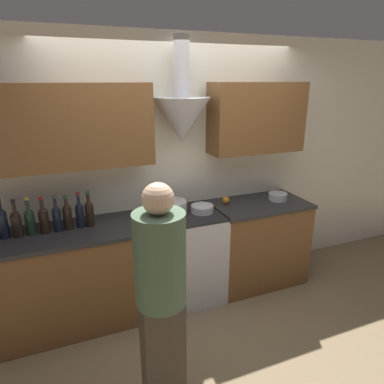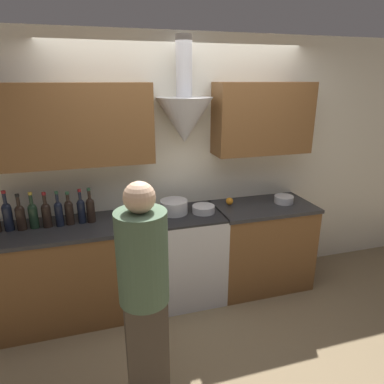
{
  "view_description": "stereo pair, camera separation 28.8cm",
  "coord_description": "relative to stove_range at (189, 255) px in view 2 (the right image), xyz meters",
  "views": [
    {
      "loc": [
        -1.13,
        -2.58,
        2.18
      ],
      "look_at": [
        0.0,
        0.21,
        1.18
      ],
      "focal_mm": 32.0,
      "sensor_mm": 36.0,
      "label": 1
    },
    {
      "loc": [
        -0.85,
        -2.68,
        2.18
      ],
      "look_at": [
        0.0,
        0.21,
        1.18
      ],
      "focal_mm": 32.0,
      "sensor_mm": 36.0,
      "label": 2
    }
  ],
  "objects": [
    {
      "name": "mixing_bowl",
      "position": [
        0.14,
        -0.02,
        0.5
      ],
      "size": [
        0.22,
        0.22,
        0.07
      ],
      "color": "silver",
      "rests_on": "stove_range"
    },
    {
      "name": "wine_bottle_1",
      "position": [
        -1.6,
        0.06,
        0.6
      ],
      "size": [
        0.08,
        0.08,
        0.36
      ],
      "color": "black",
      "rests_on": "counter_left"
    },
    {
      "name": "wine_bottle_4",
      "position": [
        -1.29,
        0.04,
        0.59
      ],
      "size": [
        0.08,
        0.08,
        0.32
      ],
      "color": "black",
      "rests_on": "counter_left"
    },
    {
      "name": "counter_right",
      "position": [
        0.81,
        -0.0,
        -0.0
      ],
      "size": [
        1.02,
        0.62,
        0.93
      ],
      "color": "brown",
      "rests_on": "ground_plane"
    },
    {
      "name": "wine_bottle_8",
      "position": [
        -0.92,
        0.05,
        0.59
      ],
      "size": [
        0.08,
        0.08,
        0.33
      ],
      "color": "black",
      "rests_on": "counter_left"
    },
    {
      "name": "saucepan",
      "position": [
        1.04,
        0.0,
        0.5
      ],
      "size": [
        0.2,
        0.2,
        0.07
      ],
      "color": "silver",
      "rests_on": "counter_right"
    },
    {
      "name": "wine_bottle_2",
      "position": [
        -1.5,
        0.05,
        0.59
      ],
      "size": [
        0.08,
        0.08,
        0.32
      ],
      "color": "black",
      "rests_on": "counter_left"
    },
    {
      "name": "counter_left",
      "position": [
        -1.04,
        -0.0,
        -0.0
      ],
      "size": [
        1.49,
        0.62,
        0.93
      ],
      "color": "brown",
      "rests_on": "ground_plane"
    },
    {
      "name": "wine_bottle_6",
      "position": [
        -1.1,
        0.05,
        0.59
      ],
      "size": [
        0.08,
        0.08,
        0.31
      ],
      "color": "black",
      "rests_on": "counter_left"
    },
    {
      "name": "wine_bottle_3",
      "position": [
        -1.4,
        0.06,
        0.59
      ],
      "size": [
        0.08,
        0.08,
        0.33
      ],
      "color": "black",
      "rests_on": "counter_left"
    },
    {
      "name": "orange_fruit",
      "position": [
        0.47,
        0.11,
        0.5
      ],
      "size": [
        0.08,
        0.08,
        0.08
      ],
      "color": "orange",
      "rests_on": "counter_right"
    },
    {
      "name": "wine_bottle_7",
      "position": [
        -1.0,
        0.06,
        0.59
      ],
      "size": [
        0.07,
        0.07,
        0.32
      ],
      "color": "black",
      "rests_on": "counter_left"
    },
    {
      "name": "stove_range",
      "position": [
        0.0,
        0.0,
        0.0
      ],
      "size": [
        0.63,
        0.6,
        0.93
      ],
      "color": "silver",
      "rests_on": "ground_plane"
    },
    {
      "name": "wine_bottle_5",
      "position": [
        -1.19,
        0.04,
        0.59
      ],
      "size": [
        0.07,
        0.07,
        0.32
      ],
      "color": "black",
      "rests_on": "counter_left"
    },
    {
      "name": "stock_pot",
      "position": [
        -0.14,
        0.04,
        0.53
      ],
      "size": [
        0.27,
        0.27,
        0.13
      ],
      "color": "silver",
      "rests_on": "stove_range"
    },
    {
      "name": "ground_plane",
      "position": [
        0.0,
        -0.31,
        -0.47
      ],
      "size": [
        12.0,
        12.0,
        0.0
      ],
      "primitive_type": "plane",
      "color": "#847051"
    },
    {
      "name": "wall_back",
      "position": [
        -0.08,
        0.27,
        1.01
      ],
      "size": [
        8.4,
        0.53,
        2.6
      ],
      "color": "silver",
      "rests_on": "ground_plane"
    },
    {
      "name": "person_foreground_left",
      "position": [
        -0.62,
        -1.11,
        0.43
      ],
      "size": [
        0.32,
        0.32,
        1.62
      ],
      "color": "#473D33",
      "rests_on": "ground_plane"
    }
  ]
}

